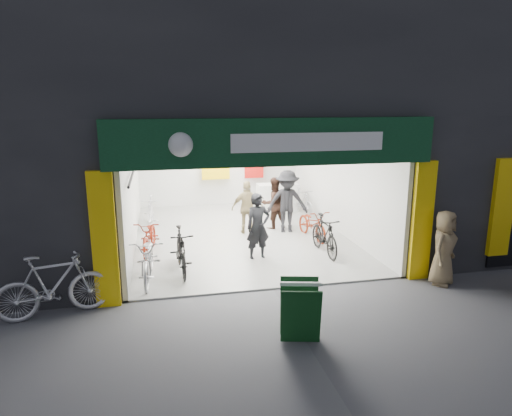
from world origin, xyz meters
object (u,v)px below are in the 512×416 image
object	(u,v)px
bike_right_front	(324,235)
parked_bike	(53,285)
sandwich_board	(300,310)
pedestrian_near	(444,248)
bike_left_front	(149,258)

from	to	relation	value
bike_right_front	parked_bike	bearing A→B (deg)	-160.47
sandwich_board	pedestrian_near	bearing A→B (deg)	37.75
bike_left_front	pedestrian_near	bearing A→B (deg)	-10.62
bike_right_front	parked_bike	distance (m)	6.34
bike_left_front	parked_bike	xyz separation A→B (m)	(-1.65, -1.35, 0.09)
bike_left_front	sandwich_board	bearing A→B (deg)	-49.05
bike_left_front	parked_bike	world-z (taller)	parked_bike
sandwich_board	parked_bike	bearing A→B (deg)	170.50
bike_left_front	sandwich_board	distance (m)	3.93
pedestrian_near	sandwich_board	size ratio (longest dim) A/B	1.64
pedestrian_near	bike_right_front	bearing A→B (deg)	90.21
bike_right_front	sandwich_board	size ratio (longest dim) A/B	1.73
bike_right_front	parked_bike	size ratio (longest dim) A/B	0.85
parked_bike	bike_left_front	bearing A→B (deg)	-64.23
bike_right_front	parked_bike	xyz separation A→B (m)	(-5.95, -2.18, 0.09)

